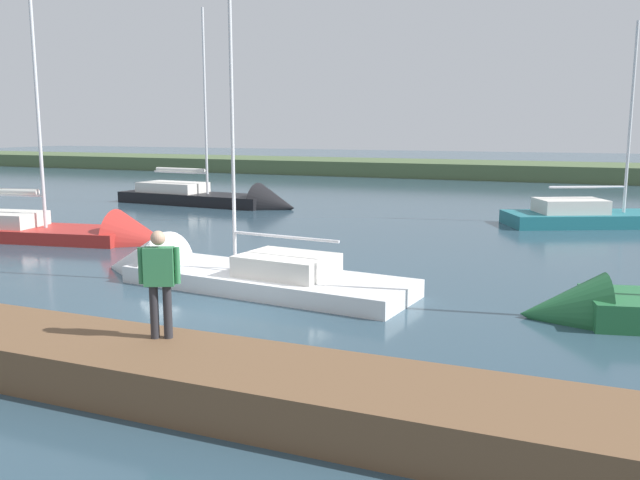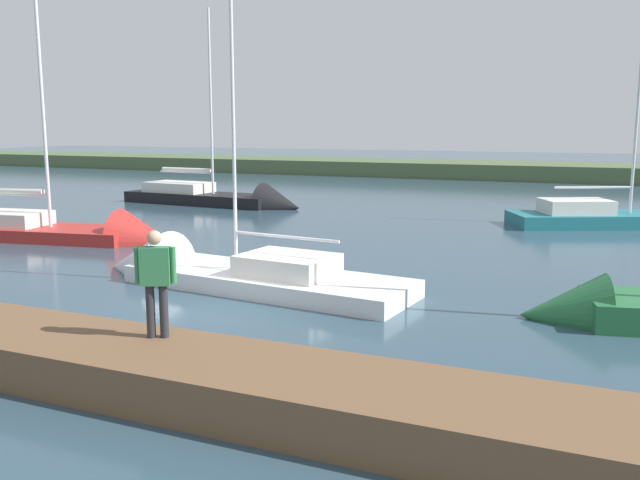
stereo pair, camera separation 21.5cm
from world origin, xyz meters
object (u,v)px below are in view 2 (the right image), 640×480
object	(u,v)px
sailboat_far_left	(224,201)
sailboat_far_right	(66,236)
sailboat_behind_pier	(211,278)
person_on_dock	(156,276)

from	to	relation	value
sailboat_far_left	sailboat_far_right	distance (m)	11.59
sailboat_behind_pier	sailboat_far_right	world-z (taller)	sailboat_far_right
sailboat_far_right	sailboat_far_left	bearing A→B (deg)	82.58
sailboat_far_right	sailboat_behind_pier	bearing A→B (deg)	-32.17
sailboat_far_left	sailboat_far_right	xyz separation A→B (m)	(-0.43, 11.58, -0.09)
sailboat_far_right	person_on_dock	distance (m)	15.19
sailboat_behind_pier	person_on_dock	size ratio (longest dim) A/B	5.73
person_on_dock	sailboat_far_left	bearing A→B (deg)	4.29
sailboat_far_left	person_on_dock	distance (m)	24.52
sailboat_behind_pier	person_on_dock	distance (m)	7.17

